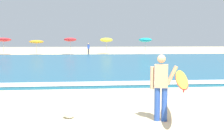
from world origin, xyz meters
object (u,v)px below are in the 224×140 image
Objects in this scene: beach_umbrella_2 at (70,40)px; surfer_with_board at (171,82)px; beach_umbrella_3 at (106,40)px; beach_umbrella_0 at (3,40)px; beach_umbrella_1 at (36,42)px; beach_umbrella_4 at (145,40)px; beachgoer_near_row_left at (88,49)px; beach_ball at (69,113)px.

surfer_with_board is at bearing -84.62° from beach_umbrella_2.
surfer_with_board is at bearing -92.62° from beach_umbrella_3.
beach_umbrella_3 is at bearing 12.07° from beach_umbrella_2.
beach_umbrella_0 is at bearing 179.74° from beach_umbrella_2.
beach_umbrella_2 reaches higher than beach_umbrella_1.
beach_umbrella_2 is at bearing -0.26° from beach_umbrella_0.
beach_umbrella_4 reaches higher than beachgoer_near_row_left.
beach_umbrella_0 is 1.02× the size of beach_umbrella_3.
beach_umbrella_3 is at bearing 4.27° from beach_umbrella_0.
surfer_with_board is 1.09× the size of beach_umbrella_0.
beach_umbrella_3 is (9.53, 1.54, 0.23)m from beach_umbrella_1.
beach_umbrella_4 reaches higher than surfer_with_board.
beach_ball is (-4.29, -36.25, -1.87)m from beach_umbrella_3.
beach_umbrella_2 reaches higher than beach_ball.
beach_ball is (-9.51, -34.34, -1.87)m from beach_umbrella_4.
beach_umbrella_0 is 4.45m from beach_umbrella_1.
beach_umbrella_4 is (14.75, -0.38, 0.23)m from beach_umbrella_1.
beach_umbrella_0 reaches higher than beach_umbrella_4.
beach_umbrella_2 is 2.84m from beachgoer_near_row_left.
beach_umbrella_3 reaches higher than beachgoer_near_row_left.
beach_umbrella_2 reaches higher than beach_umbrella_3.
beachgoer_near_row_left is at bearing 91.47° from surfer_with_board.
beach_umbrella_3 is at bearing 9.15° from beach_umbrella_1.
beach_umbrella_3 is at bearing 34.30° from beachgoer_near_row_left.
surfer_with_board is 35.94m from beach_umbrella_2.
surfer_with_board is 35.09m from beachgoer_near_row_left.
beach_umbrella_3 is 3.34m from beachgoer_near_row_left.
beach_umbrella_0 reaches higher than beach_umbrella_1.
beach_umbrella_2 reaches higher than surfer_with_board.
beach_umbrella_1 is at bearing 98.58° from beach_ball.
beach_umbrella_0 reaches higher than beach_ball.
beach_umbrella_3 is (13.94, 1.04, -0.04)m from beach_umbrella_0.
beach_umbrella_0 is 1.52× the size of beachgoer_near_row_left.
beach_umbrella_2 is 5.17m from beach_umbrella_3.
beach_umbrella_4 is (10.28, -0.83, -0.05)m from beach_umbrella_2.
beach_umbrella_0 is at bearing 173.60° from beach_umbrella_1.
beach_umbrella_0 is 1.01× the size of beach_umbrella_2.
beach_umbrella_0 reaches higher than beachgoer_near_row_left.
beach_umbrella_2 is 1.01× the size of beach_umbrella_4.
surfer_with_board reaches higher than beachgoer_near_row_left.
beach_umbrella_0 is 36.56m from beach_ball.
beach_umbrella_1 is 4.50m from beach_umbrella_2.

